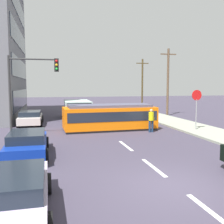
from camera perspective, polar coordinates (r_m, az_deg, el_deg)
The scene contains 16 objects.
ground_plane at distance 18.59m, azimuth -0.53°, elevation -4.60°, with size 120.00×120.00×0.00m, color #3C3747.
lane_stripe_0 at distance 7.86m, azimuth 20.82°, elevation -19.72°, with size 0.16×2.40×0.01m, color silver.
lane_stripe_1 at distance 11.15m, azimuth 8.94°, elevation -11.71°, with size 0.16×2.40×0.01m, color silver.
lane_stripe_2 at distance 14.80m, azimuth 2.98°, elevation -7.28°, with size 0.16×2.40×0.01m, color silver.
lane_stripe_3 at distance 25.83m, azimuth -4.25°, elevation -1.68°, with size 0.16×2.40×0.01m, color silver.
lane_stripe_4 at distance 31.73m, azimuth -6.00°, elevation -0.32°, with size 0.16×2.40×0.01m, color silver.
streetcar_tram at distance 19.93m, azimuth -0.53°, elevation -1.02°, with size 6.94×2.75×1.92m.
city_bus at distance 26.74m, azimuth -7.48°, elevation 0.76°, with size 2.69×5.11×1.82m.
pedestrian_crossing at distance 19.05m, azimuth 8.46°, elevation -1.54°, with size 0.47×0.36×1.67m.
parked_sedan_near at distance 7.40m, azimuth -20.84°, elevation -16.17°, with size 1.98×4.33×1.19m.
parked_sedan_mid at distance 13.15m, azimuth -17.80°, elevation -6.45°, with size 1.95×4.37×1.19m.
parked_sedan_far at distance 23.46m, azimuth -17.17°, elevation -1.15°, with size 2.04×4.54×1.19m.
stop_sign at distance 20.07m, azimuth 17.78°, elevation 2.20°, with size 0.76×0.07×2.88m.
traffic_light_mast at distance 17.76m, azimuth -17.37°, elevation 6.52°, with size 3.14×0.33×5.21m.
utility_pole_mid at distance 29.74m, azimuth 11.96°, elevation 6.58°, with size 1.80×0.24×7.31m.
utility_pole_far at distance 38.33m, azimuth 6.55°, elevation 6.27°, with size 1.80×0.24×7.08m.
Camera 1 is at (-4.10, -7.82, 3.34)m, focal length 42.38 mm.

